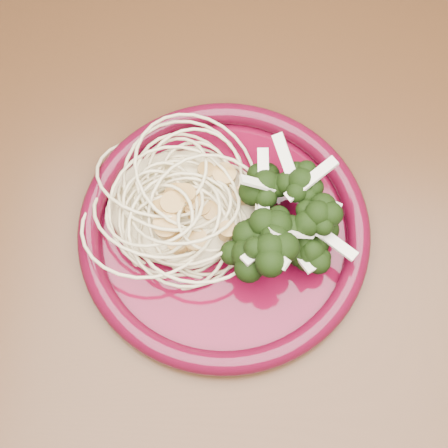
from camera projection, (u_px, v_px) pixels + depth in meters
dining_table at (167, 304)px, 0.63m from camera, size 1.20×0.80×0.75m
dinner_plate at (224, 229)px, 0.54m from camera, size 0.33×0.33×0.02m
spaghetti_pile at (182, 202)px, 0.54m from camera, size 0.17×0.16×0.03m
scallop_cluster at (180, 185)px, 0.51m from camera, size 0.14×0.14×0.04m
broccoli_pile at (278, 248)px, 0.51m from camera, size 0.13×0.16×0.05m
onion_garnish at (281, 234)px, 0.49m from camera, size 0.09×0.10×0.05m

